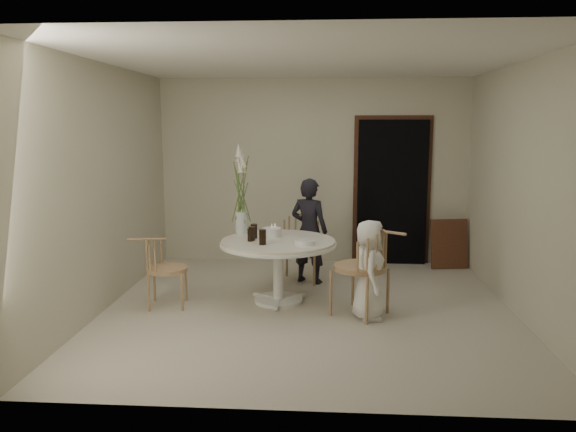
# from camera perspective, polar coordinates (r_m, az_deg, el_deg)

# --- Properties ---
(ground) EXTENTS (4.50, 4.50, 0.00)m
(ground) POSITION_cam_1_polar(r_m,az_deg,el_deg) (6.34, 2.03, -9.44)
(ground) COLOR beige
(ground) RESTS_ON ground
(room_shell) EXTENTS (4.50, 4.50, 4.50)m
(room_shell) POSITION_cam_1_polar(r_m,az_deg,el_deg) (6.02, 2.12, 5.33)
(room_shell) COLOR white
(room_shell) RESTS_ON ground
(doorway) EXTENTS (1.00, 0.10, 2.10)m
(doorway) POSITION_cam_1_polar(r_m,az_deg,el_deg) (8.31, 10.52, 2.34)
(doorway) COLOR black
(doorway) RESTS_ON ground
(door_trim) EXTENTS (1.12, 0.03, 2.22)m
(door_trim) POSITION_cam_1_polar(r_m,az_deg,el_deg) (8.34, 10.51, 2.79)
(door_trim) COLOR brown
(door_trim) RESTS_ON ground
(table) EXTENTS (1.33, 1.33, 0.73)m
(table) POSITION_cam_1_polar(r_m,az_deg,el_deg) (6.43, -0.99, -3.45)
(table) COLOR white
(table) RESTS_ON ground
(picture_frame) EXTENTS (0.55, 0.24, 0.70)m
(picture_frame) POSITION_cam_1_polar(r_m,az_deg,el_deg) (8.32, 16.06, -2.74)
(picture_frame) COLOR brown
(picture_frame) RESTS_ON ground
(chair_far) EXTENTS (0.52, 0.56, 0.89)m
(chair_far) POSITION_cam_1_polar(r_m,az_deg,el_deg) (7.41, 1.37, -2.03)
(chair_far) COLOR tan
(chair_far) RESTS_ON ground
(chair_right) EXTENTS (0.74, 0.72, 0.97)m
(chair_right) POSITION_cam_1_polar(r_m,az_deg,el_deg) (5.98, 8.47, -4.43)
(chair_right) COLOR tan
(chair_right) RESTS_ON ground
(chair_left) EXTENTS (0.51, 0.48, 0.79)m
(chair_left) POSITION_cam_1_polar(r_m,az_deg,el_deg) (6.47, -13.18, -4.57)
(chair_left) COLOR tan
(chair_left) RESTS_ON ground
(girl) EXTENTS (0.58, 0.49, 1.36)m
(girl) POSITION_cam_1_polar(r_m,az_deg,el_deg) (7.22, 2.16, -1.51)
(girl) COLOR black
(girl) RESTS_ON ground
(boy) EXTENTS (0.34, 0.52, 1.06)m
(boy) POSITION_cam_1_polar(r_m,az_deg,el_deg) (5.97, 8.23, -5.44)
(boy) COLOR white
(boy) RESTS_ON ground
(birthday_cake) EXTENTS (0.22, 0.22, 0.16)m
(birthday_cake) POSITION_cam_1_polar(r_m,az_deg,el_deg) (6.58, -1.67, -1.67)
(birthday_cake) COLOR white
(birthday_cake) RESTS_ON table
(cola_tumbler_a) EXTENTS (0.09, 0.09, 0.16)m
(cola_tumbler_a) POSITION_cam_1_polar(r_m,az_deg,el_deg) (6.39, -3.70, -1.79)
(cola_tumbler_a) COLOR black
(cola_tumbler_a) RESTS_ON table
(cola_tumbler_b) EXTENTS (0.10, 0.10, 0.17)m
(cola_tumbler_b) POSITION_cam_1_polar(r_m,az_deg,el_deg) (6.16, -2.60, -2.16)
(cola_tumbler_b) COLOR black
(cola_tumbler_b) RESTS_ON table
(cola_tumbler_c) EXTENTS (0.09, 0.09, 0.17)m
(cola_tumbler_c) POSITION_cam_1_polar(r_m,az_deg,el_deg) (6.52, -3.48, -1.54)
(cola_tumbler_c) COLOR black
(cola_tumbler_c) RESTS_ON table
(cola_tumbler_d) EXTENTS (0.08, 0.08, 0.14)m
(cola_tumbler_d) POSITION_cam_1_polar(r_m,az_deg,el_deg) (6.35, -3.84, -1.94)
(cola_tumbler_d) COLOR black
(cola_tumbler_d) RESTS_ON table
(plate_stack) EXTENTS (0.30, 0.30, 0.06)m
(plate_stack) POSITION_cam_1_polar(r_m,az_deg,el_deg) (6.15, 1.70, -2.70)
(plate_stack) COLOR white
(plate_stack) RESTS_ON table
(flower_vase) EXTENTS (0.15, 0.15, 1.10)m
(flower_vase) POSITION_cam_1_polar(r_m,az_deg,el_deg) (6.67, -4.77, 2.23)
(flower_vase) COLOR silver
(flower_vase) RESTS_ON table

